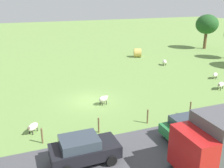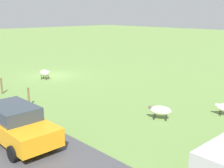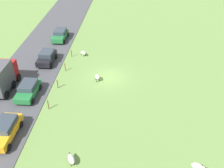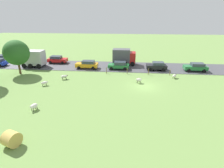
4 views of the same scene
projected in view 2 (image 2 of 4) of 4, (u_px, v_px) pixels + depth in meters
The scene contains 6 objects.
ground_plane at pixel (53, 76), 26.76m from camera, with size 160.00×160.00×0.00m, color #6B8E47.
sheep_1 at pixel (45, 73), 25.14m from camera, with size 0.83×1.07×0.83m.
sheep_2 at pixel (160, 110), 15.66m from camera, with size 1.00×1.26×0.77m.
fence_post_2 at pixel (2, 86), 20.66m from camera, with size 0.12×0.12×1.14m, color brown.
fence_post_3 at pixel (29, 97), 17.85m from camera, with size 0.12×0.12×1.19m, color brown.
car_1 at pixel (16, 124), 12.76m from camera, with size 2.07×4.55×1.62m.
Camera 2 is at (13.98, 22.79, 5.61)m, focal length 47.04 mm.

